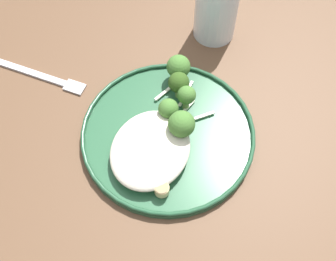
{
  "coord_description": "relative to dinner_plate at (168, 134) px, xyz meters",
  "views": [
    {
      "loc": [
        0.37,
        0.12,
        1.38
      ],
      "look_at": [
        0.03,
        -0.01,
        0.76
      ],
      "focal_mm": 46.59,
      "sensor_mm": 36.0,
      "label": 1
    }
  ],
  "objects": [
    {
      "name": "wooden_dining_table",
      "position": [
        -0.03,
        0.01,
        -0.09
      ],
      "size": [
        1.4,
        1.0,
        0.74
      ],
      "color": "brown",
      "rests_on": "ground"
    },
    {
      "name": "water_glass",
      "position": [
        -0.25,
        -0.0,
        0.05
      ],
      "size": [
        0.08,
        0.08,
        0.13
      ],
      "color": "silver",
      "rests_on": "wooden_dining_table"
    },
    {
      "name": "ground",
      "position": [
        -0.03,
        0.01,
        -0.75
      ],
      "size": [
        6.0,
        6.0,
        0.0
      ],
      "primitive_type": "plane",
      "color": "#47423D"
    },
    {
      "name": "seared_scallop_tiny_bay",
      "position": [
        0.1,
        0.03,
        0.01
      ],
      "size": [
        0.02,
        0.02,
        0.02
      ],
      "color": "#E5C689",
      "rests_on": "dinner_plate"
    },
    {
      "name": "dinner_fork",
      "position": [
        -0.03,
        -0.26,
        -0.01
      ],
      "size": [
        0.02,
        0.19,
        0.0
      ],
      "color": "silver",
      "rests_on": "wooden_dining_table"
    },
    {
      "name": "seared_scallop_large_seared",
      "position": [
        0.02,
        -0.01,
        0.01
      ],
      "size": [
        0.02,
        0.02,
        0.02
      ],
      "color": "beige",
      "rests_on": "dinner_plate"
    },
    {
      "name": "broccoli_floret_center_pile",
      "position": [
        -0.06,
        0.01,
        0.04
      ],
      "size": [
        0.03,
        0.03,
        0.05
      ],
      "color": "#7A994C",
      "rests_on": "dinner_plate"
    },
    {
      "name": "broccoli_floret_tall_stalk",
      "position": [
        -0.08,
        -0.01,
        0.04
      ],
      "size": [
        0.04,
        0.04,
        0.06
      ],
      "color": "#7A994C",
      "rests_on": "dinner_plate"
    },
    {
      "name": "onion_sliver_long_sliver",
      "position": [
        -0.05,
        0.01,
        0.01
      ],
      "size": [
        0.06,
        0.02,
        0.0
      ],
      "primitive_type": "cube",
      "rotation": [
        0.0,
        0.0,
        2.85
      ],
      "color": "silver",
      "rests_on": "dinner_plate"
    },
    {
      "name": "broccoli_floret_rear_charred",
      "position": [
        -0.11,
        -0.03,
        0.03
      ],
      "size": [
        0.04,
        0.04,
        0.05
      ],
      "color": "#7A994C",
      "rests_on": "dinner_plate"
    },
    {
      "name": "seared_scallop_rear_pale",
      "position": [
        0.02,
        -0.03,
        0.01
      ],
      "size": [
        0.02,
        0.02,
        0.01
      ],
      "color": "#E5C689",
      "rests_on": "dinner_plate"
    },
    {
      "name": "seared_scallop_half_hidden",
      "position": [
        0.06,
        -0.06,
        0.01
      ],
      "size": [
        0.03,
        0.03,
        0.01
      ],
      "color": "#E5C689",
      "rests_on": "dinner_plate"
    },
    {
      "name": "seared_scallop_left_edge",
      "position": [
        0.08,
        0.02,
        0.01
      ],
      "size": [
        0.03,
        0.03,
        0.01
      ],
      "color": "#E5C689",
      "rests_on": "dinner_plate"
    },
    {
      "name": "broccoli_floret_left_leaning",
      "position": [
        -0.0,
        0.02,
        0.04
      ],
      "size": [
        0.04,
        0.04,
        0.06
      ],
      "color": "#7A994C",
      "rests_on": "dinner_plate"
    },
    {
      "name": "noodle_bed",
      "position": [
        0.05,
        -0.01,
        0.02
      ],
      "size": [
        0.15,
        0.12,
        0.03
      ],
      "color": "beige",
      "rests_on": "dinner_plate"
    },
    {
      "name": "broccoli_floret_small_sprig",
      "position": [
        -0.03,
        -0.01,
        0.03
      ],
      "size": [
        0.03,
        0.03,
        0.05
      ],
      "color": "#89A356",
      "rests_on": "dinner_plate"
    },
    {
      "name": "seared_scallop_front_small",
      "position": [
        0.05,
        -0.02,
        0.01
      ],
      "size": [
        0.03,
        0.03,
        0.02
      ],
      "color": "#E5C689",
      "rests_on": "dinner_plate"
    },
    {
      "name": "onion_sliver_pale_crescent",
      "position": [
        -0.07,
        -0.04,
        0.01
      ],
      "size": [
        0.04,
        0.02,
        0.0
      ],
      "primitive_type": "cube",
      "rotation": [
        0.0,
        0.0,
        2.73
      ],
      "color": "silver",
      "rests_on": "dinner_plate"
    },
    {
      "name": "onion_sliver_curled_piece",
      "position": [
        -0.08,
        0.0,
        0.01
      ],
      "size": [
        0.06,
        0.01,
        0.0
      ],
      "primitive_type": "cube",
      "rotation": [
        0.0,
        0.0,
        6.23
      ],
      "color": "silver",
      "rests_on": "dinner_plate"
    },
    {
      "name": "onion_sliver_short_strip",
      "position": [
        -0.05,
        0.05,
        0.01
      ],
      "size": [
        0.03,
        0.03,
        0.0
      ],
      "primitive_type": "cube",
      "rotation": [
        0.0,
        0.0,
        5.46
      ],
      "color": "silver",
      "rests_on": "dinner_plate"
    },
    {
      "name": "dinner_plate",
      "position": [
        0.0,
        0.0,
        0.0
      ],
      "size": [
        0.29,
        0.29,
        0.02
      ],
      "color": "#235133",
      "rests_on": "wooden_dining_table"
    }
  ]
}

